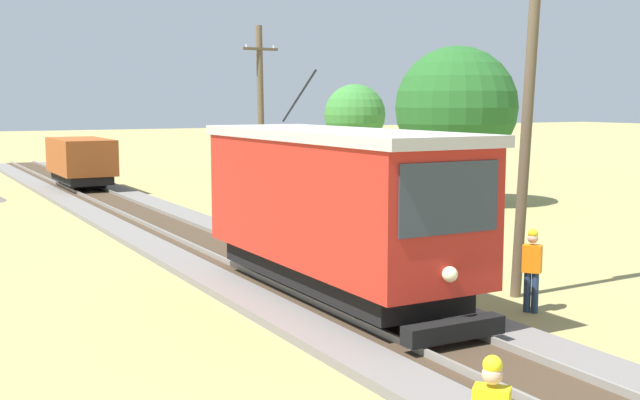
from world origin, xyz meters
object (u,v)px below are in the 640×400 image
Objects in this scene: red_tram at (334,205)px; utility_pole_near_tram at (527,118)px; tree_left_far at (355,115)px; second_worker at (532,266)px; freight_car at (81,161)px; tree_right_near at (456,108)px; utility_pole_mid at (261,121)px.

red_tram is 1.08× the size of utility_pole_near_tram.
second_worker is at bearing -114.72° from tree_left_far.
tree_left_far is at bearing 6.69° from freight_car.
tree_right_near is at bearing -44.25° from freight_car.
tree_left_far reaches higher than red_tram.
utility_pole_near_tram is 31.28m from tree_left_far.
utility_pole_near_tram is at bearing -81.43° from freight_car.
freight_car is at bearing 135.75° from tree_right_near.
utility_pole_mid reaches higher than red_tram.
utility_pole_mid is (3.99, 12.46, 1.51)m from red_tram.
tree_right_near is (9.02, -0.20, 0.46)m from utility_pole_mid.
tree_right_near is 15.18m from tree_left_far.
utility_pole_near_tram is (3.99, -1.56, 1.86)m from red_tram.
utility_pole_near_tram is at bearing -123.13° from tree_right_near.
second_worker is 0.26× the size of tree_right_near.
utility_pole_near_tram is at bearing -114.36° from tree_left_far.
freight_car is at bearing 61.29° from second_worker.
freight_car is (-0.00, 24.94, -0.64)m from red_tram.
tree_right_near is (9.70, 14.83, 3.18)m from second_worker.
second_worker is (3.31, -2.57, -1.21)m from red_tram.
tree_left_far is at bearing 57.90° from red_tram.
tree_left_far is at bearing 48.27° from utility_pole_mid.
freight_car is 0.94× the size of tree_left_far.
tree_right_near reaches higher than freight_car.
freight_car is at bearing -173.31° from tree_left_far.
utility_pole_mid is at bearing 178.73° from tree_right_near.
utility_pole_near_tram is at bearing -21.39° from red_tram.
red_tram is 1.18× the size of utility_pole_mid.
tree_right_near reaches higher than second_worker.
utility_pole_near_tram is 1.44× the size of tree_left_far.
utility_pole_near_tram is 4.43× the size of second_worker.
tree_left_far is (12.90, 28.49, -0.43)m from utility_pole_near_tram.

